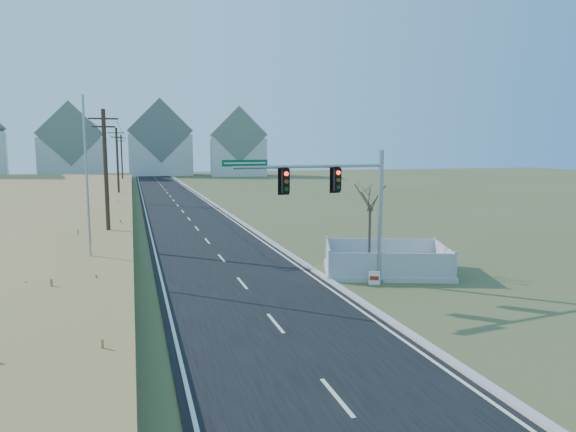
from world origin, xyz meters
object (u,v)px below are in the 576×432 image
at_px(open_sign, 374,278).
at_px(fence_enclosure, 386,267).
at_px(traffic_signal_mast, 347,202).
at_px(flagpole, 88,209).
at_px(bare_tree, 370,195).

bearing_deg(open_sign, fence_enclosure, 77.75).
relative_size(traffic_signal_mast, open_sign, 12.10).
distance_m(traffic_signal_mast, flagpole, 12.49).
relative_size(traffic_signal_mast, flagpole, 0.89).
xyz_separation_m(open_sign, flagpole, (-13.04, 4.67, 3.26)).
relative_size(fence_enclosure, flagpole, 0.83).
xyz_separation_m(fence_enclosure, flagpole, (-14.78, 2.52, 3.33)).
height_order(fence_enclosure, open_sign, fence_enclosure).
bearing_deg(open_sign, flagpole, -173.01).
height_order(traffic_signal_mast, fence_enclosure, traffic_signal_mast).
relative_size(open_sign, bare_tree, 0.13).
bearing_deg(flagpole, traffic_signal_mast, -20.67).
relative_size(traffic_signal_mast, fence_enclosure, 1.08).
distance_m(open_sign, flagpole, 14.23).
bearing_deg(traffic_signal_mast, flagpole, 153.02).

